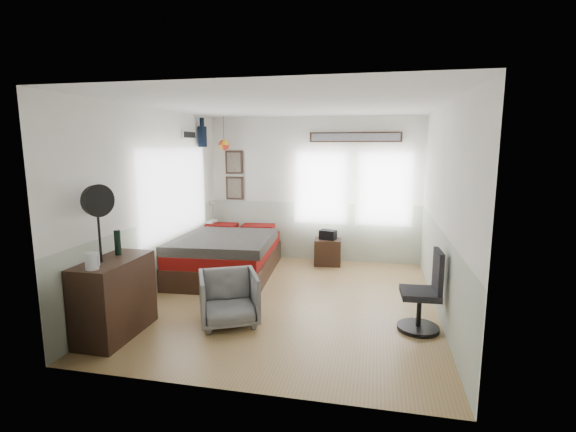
# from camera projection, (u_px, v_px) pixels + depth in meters

# --- Properties ---
(ground_plane) EXTENTS (4.00, 4.50, 0.01)m
(ground_plane) POSITION_uv_depth(u_px,v_px,m) (289.00, 301.00, 5.90)
(ground_plane) COLOR #A07B49
(room_shell) EXTENTS (4.02, 4.52, 2.71)m
(room_shell) POSITION_uv_depth(u_px,v_px,m) (286.00, 186.00, 5.83)
(room_shell) COLOR silver
(room_shell) RESTS_ON ground_plane
(wall_decor) EXTENTS (3.55, 1.32, 1.44)m
(wall_decor) POSITION_uv_depth(u_px,v_px,m) (252.00, 149.00, 7.66)
(wall_decor) COLOR #372016
(wall_decor) RESTS_ON room_shell
(bed) EXTENTS (1.69, 2.28, 0.69)m
(bed) POSITION_uv_depth(u_px,v_px,m) (227.00, 254.00, 7.10)
(bed) COLOR #352017
(bed) RESTS_ON ground_plane
(dresser) EXTENTS (0.48, 1.00, 0.90)m
(dresser) POSITION_uv_depth(u_px,v_px,m) (115.00, 298.00, 4.78)
(dresser) COLOR #352017
(dresser) RESTS_ON ground_plane
(armchair) EXTENTS (0.93, 0.93, 0.64)m
(armchair) POSITION_uv_depth(u_px,v_px,m) (229.00, 298.00, 5.11)
(armchair) COLOR slate
(armchair) RESTS_ON ground_plane
(nightstand) EXTENTS (0.50, 0.41, 0.48)m
(nightstand) POSITION_uv_depth(u_px,v_px,m) (328.00, 252.00, 7.67)
(nightstand) COLOR #352017
(nightstand) RESTS_ON ground_plane
(task_chair) EXTENTS (0.49, 0.49, 0.98)m
(task_chair) POSITION_uv_depth(u_px,v_px,m) (424.00, 298.00, 4.90)
(task_chair) COLOR black
(task_chair) RESTS_ON ground_plane
(kettle) EXTENTS (0.16, 0.13, 0.18)m
(kettle) POSITION_uv_depth(u_px,v_px,m) (92.00, 261.00, 4.32)
(kettle) COLOR silver
(kettle) RESTS_ON dresser
(bottle) EXTENTS (0.07, 0.07, 0.30)m
(bottle) POSITION_uv_depth(u_px,v_px,m) (118.00, 243.00, 4.89)
(bottle) COLOR black
(bottle) RESTS_ON dresser
(stand_fan) EXTENTS (0.22, 0.33, 0.87)m
(stand_fan) POSITION_uv_depth(u_px,v_px,m) (98.00, 202.00, 4.49)
(stand_fan) COLOR black
(stand_fan) RESTS_ON dresser
(black_bag) EXTENTS (0.33, 0.26, 0.17)m
(black_bag) POSITION_uv_depth(u_px,v_px,m) (328.00, 235.00, 7.61)
(black_bag) COLOR black
(black_bag) RESTS_ON nightstand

